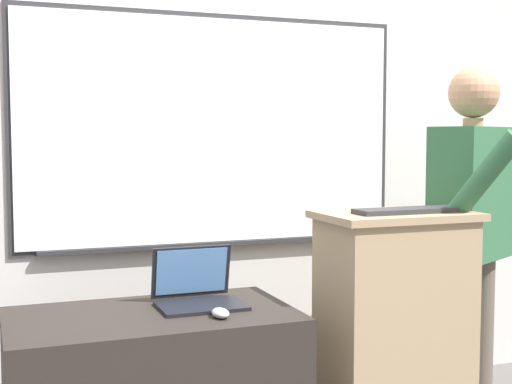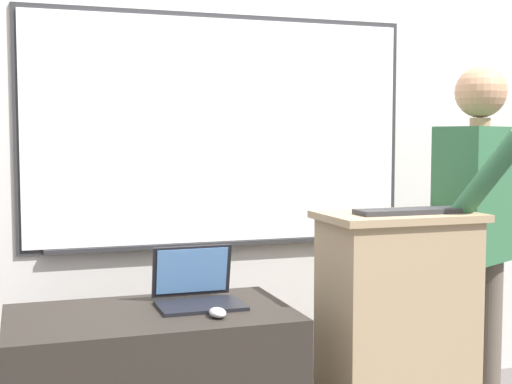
{
  "view_description": "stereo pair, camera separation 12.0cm",
  "coord_description": "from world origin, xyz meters",
  "px_view_note": "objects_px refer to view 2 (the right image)",
  "views": [
    {
      "loc": [
        -1.23,
        -2.15,
        1.36
      ],
      "look_at": [
        -0.24,
        0.45,
        1.15
      ],
      "focal_mm": 50.0,
      "sensor_mm": 36.0,
      "label": 1
    },
    {
      "loc": [
        -1.12,
        -2.19,
        1.36
      ],
      "look_at": [
        -0.24,
        0.45,
        1.15
      ],
      "focal_mm": 50.0,
      "sensor_mm": 36.0,
      "label": 2
    }
  ],
  "objects_px": {
    "person_presenter": "(479,222)",
    "laptop": "(196,288)",
    "lectern_podium": "(396,339)",
    "computer_mouse_by_laptop": "(218,313)",
    "wireless_keyboard": "(411,211)"
  },
  "relations": [
    {
      "from": "person_presenter",
      "to": "laptop",
      "type": "bearing_deg",
      "value": 153.19
    },
    {
      "from": "laptop",
      "to": "lectern_podium",
      "type": "bearing_deg",
      "value": -9.98
    },
    {
      "from": "person_presenter",
      "to": "laptop",
      "type": "distance_m",
      "value": 1.33
    },
    {
      "from": "lectern_podium",
      "to": "person_presenter",
      "type": "xyz_separation_m",
      "value": [
        0.5,
        0.16,
        0.45
      ]
    },
    {
      "from": "computer_mouse_by_laptop",
      "to": "lectern_podium",
      "type": "bearing_deg",
      "value": 6.59
    },
    {
      "from": "laptop",
      "to": "person_presenter",
      "type": "bearing_deg",
      "value": 0.61
    },
    {
      "from": "laptop",
      "to": "computer_mouse_by_laptop",
      "type": "xyz_separation_m",
      "value": [
        0.02,
        -0.23,
        -0.04
      ]
    },
    {
      "from": "person_presenter",
      "to": "laptop",
      "type": "relative_size",
      "value": 5.16
    },
    {
      "from": "lectern_podium",
      "to": "person_presenter",
      "type": "bearing_deg",
      "value": 17.39
    },
    {
      "from": "laptop",
      "to": "computer_mouse_by_laptop",
      "type": "height_order",
      "value": "laptop"
    },
    {
      "from": "lectern_podium",
      "to": "computer_mouse_by_laptop",
      "type": "bearing_deg",
      "value": -173.41
    },
    {
      "from": "person_presenter",
      "to": "laptop",
      "type": "xyz_separation_m",
      "value": [
        -1.31,
        -0.01,
        -0.21
      ]
    },
    {
      "from": "person_presenter",
      "to": "wireless_keyboard",
      "type": "distance_m",
      "value": 0.52
    },
    {
      "from": "person_presenter",
      "to": "wireless_keyboard",
      "type": "height_order",
      "value": "person_presenter"
    },
    {
      "from": "person_presenter",
      "to": "computer_mouse_by_laptop",
      "type": "height_order",
      "value": "person_presenter"
    }
  ]
}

